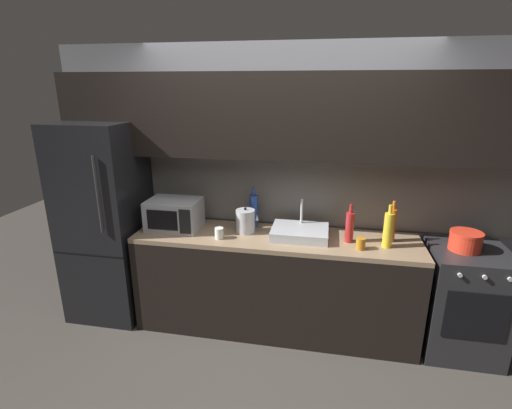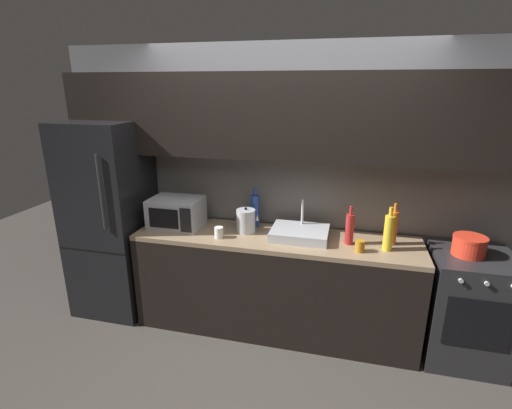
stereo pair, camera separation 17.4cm
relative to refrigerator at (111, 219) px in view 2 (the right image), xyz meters
The scene contains 15 objects.
ground_plane 2.06m from the refrigerator, 29.31° to the right, with size 10.00×10.00×0.00m, color #3D3833.
back_wall 1.75m from the refrigerator, 10.53° to the left, with size 4.19×0.44×2.50m.
counter_run 1.67m from the refrigerator, ahead, with size 2.45×0.60×0.90m.
refrigerator is the anchor object (origin of this frame).
oven_range 3.20m from the refrigerator, ahead, with size 0.60×0.62×0.90m.
microwave 0.69m from the refrigerator, ahead, with size 0.46×0.35×0.27m.
sink_basin 1.81m from the refrigerator, ahead, with size 0.48×0.38×0.30m.
kettle 1.33m from the refrigerator, ahead, with size 0.20×0.17×0.23m.
wine_bottle_yellow 2.52m from the refrigerator, ahead, with size 0.08×0.08×0.35m.
wine_bottle_blue 1.39m from the refrigerator, ahead, with size 0.08×0.08×0.36m.
wine_bottle_red 2.22m from the refrigerator, ahead, with size 0.07×0.07×0.32m.
wine_bottle_orange 2.56m from the refrigerator, ahead, with size 0.06×0.06×0.35m.
mug_white 1.15m from the refrigerator, ahead, with size 0.08×0.08×0.09m, color silver.
mug_amber 2.31m from the refrigerator, ahead, with size 0.07×0.07×0.09m, color #B27019.
cooking_pot 3.11m from the refrigerator, ahead, with size 0.24×0.24×0.15m.
Camera 2 is at (0.58, -2.07, 2.15)m, focal length 26.60 mm.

